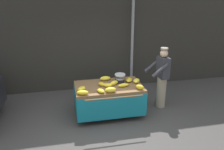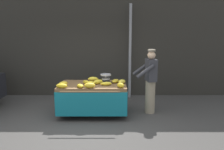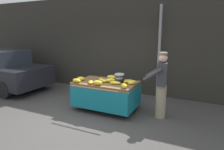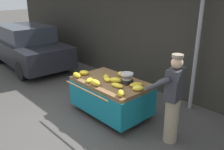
{
  "view_description": "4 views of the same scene",
  "coord_description": "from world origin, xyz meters",
  "px_view_note": "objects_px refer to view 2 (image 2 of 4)",
  "views": [
    {
      "loc": [
        -0.92,
        -4.63,
        3.21
      ],
      "look_at": [
        0.24,
        0.83,
        1.15
      ],
      "focal_mm": 38.24,
      "sensor_mm": 36.0,
      "label": 1
    },
    {
      "loc": [
        0.68,
        -4.72,
        2.13
      ],
      "look_at": [
        0.66,
        0.94,
        1.06
      ],
      "focal_mm": 35.81,
      "sensor_mm": 36.0,
      "label": 2
    },
    {
      "loc": [
        2.7,
        -3.94,
        2.2
      ],
      "look_at": [
        0.37,
        0.91,
        1.05
      ],
      "focal_mm": 32.14,
      "sensor_mm": 36.0,
      "label": 3
    },
    {
      "loc": [
        3.79,
        -2.37,
        2.76
      ],
      "look_at": [
        0.36,
        0.79,
        1.05
      ],
      "focal_mm": 38.06,
      "sensor_mm": 36.0,
      "label": 4
    }
  ],
  "objects_px": {
    "weighing_scale": "(106,78)",
    "banana_bunch_4": "(62,86)",
    "street_pole": "(131,52)",
    "vendor_person": "(151,81)",
    "banana_bunch_5": "(121,85)",
    "banana_bunch_7": "(98,82)",
    "banana_bunch_8": "(116,81)",
    "banana_bunch_2": "(91,83)",
    "banana_bunch_1": "(94,79)",
    "banana_cart": "(93,92)",
    "banana_bunch_11": "(90,85)",
    "banana_bunch_0": "(81,86)",
    "banana_bunch_9": "(122,82)",
    "banana_bunch_3": "(64,84)",
    "banana_bunch_6": "(86,82)",
    "banana_bunch_10": "(107,84)"
  },
  "relations": [
    {
      "from": "street_pole",
      "to": "banana_bunch_11",
      "type": "distance_m",
      "value": 2.41
    },
    {
      "from": "banana_bunch_2",
      "to": "vendor_person",
      "type": "height_order",
      "value": "vendor_person"
    },
    {
      "from": "banana_bunch_11",
      "to": "banana_bunch_5",
      "type": "bearing_deg",
      "value": 1.88
    },
    {
      "from": "banana_cart",
      "to": "banana_bunch_0",
      "type": "bearing_deg",
      "value": -124.29
    },
    {
      "from": "banana_bunch_7",
      "to": "banana_bunch_8",
      "type": "distance_m",
      "value": 0.48
    },
    {
      "from": "banana_bunch_5",
      "to": "vendor_person",
      "type": "distance_m",
      "value": 0.96
    },
    {
      "from": "banana_bunch_0",
      "to": "banana_bunch_9",
      "type": "height_order",
      "value": "banana_bunch_9"
    },
    {
      "from": "banana_bunch_4",
      "to": "banana_bunch_9",
      "type": "bearing_deg",
      "value": 17.47
    },
    {
      "from": "banana_bunch_2",
      "to": "banana_bunch_7",
      "type": "height_order",
      "value": "banana_bunch_7"
    },
    {
      "from": "banana_bunch_3",
      "to": "weighing_scale",
      "type": "bearing_deg",
      "value": 18.79
    },
    {
      "from": "weighing_scale",
      "to": "banana_bunch_5",
      "type": "xyz_separation_m",
      "value": [
        0.37,
        -0.55,
        -0.06
      ]
    },
    {
      "from": "banana_cart",
      "to": "banana_bunch_7",
      "type": "distance_m",
      "value": 0.31
    },
    {
      "from": "banana_bunch_2",
      "to": "banana_bunch_9",
      "type": "relative_size",
      "value": 0.97
    },
    {
      "from": "weighing_scale",
      "to": "banana_bunch_9",
      "type": "bearing_deg",
      "value": -14.8
    },
    {
      "from": "weighing_scale",
      "to": "banana_bunch_8",
      "type": "bearing_deg",
      "value": 3.92
    },
    {
      "from": "banana_bunch_0",
      "to": "banana_bunch_11",
      "type": "xyz_separation_m",
      "value": [
        0.23,
        -0.03,
        0.02
      ]
    },
    {
      "from": "banana_bunch_0",
      "to": "banana_bunch_5",
      "type": "relative_size",
      "value": 1.12
    },
    {
      "from": "weighing_scale",
      "to": "banana_bunch_9",
      "type": "height_order",
      "value": "weighing_scale"
    },
    {
      "from": "banana_bunch_6",
      "to": "banana_bunch_8",
      "type": "distance_m",
      "value": 0.79
    },
    {
      "from": "banana_bunch_1",
      "to": "banana_bunch_2",
      "type": "xyz_separation_m",
      "value": [
        -0.02,
        -0.45,
        -0.01
      ]
    },
    {
      "from": "banana_cart",
      "to": "vendor_person",
      "type": "distance_m",
      "value": 1.54
    },
    {
      "from": "banana_bunch_1",
      "to": "banana_bunch_2",
      "type": "relative_size",
      "value": 1.28
    },
    {
      "from": "banana_bunch_0",
      "to": "banana_bunch_10",
      "type": "height_order",
      "value": "banana_bunch_10"
    },
    {
      "from": "banana_bunch_6",
      "to": "banana_bunch_0",
      "type": "bearing_deg",
      "value": -102.82
    },
    {
      "from": "weighing_scale",
      "to": "banana_bunch_2",
      "type": "relative_size",
      "value": 1.25
    },
    {
      "from": "weighing_scale",
      "to": "banana_bunch_4",
      "type": "bearing_deg",
      "value": -151.23
    },
    {
      "from": "banana_bunch_5",
      "to": "banana_bunch_2",
      "type": "bearing_deg",
      "value": 156.79
    },
    {
      "from": "banana_bunch_8",
      "to": "banana_bunch_3",
      "type": "bearing_deg",
      "value": -163.97
    },
    {
      "from": "banana_bunch_6",
      "to": "vendor_person",
      "type": "xyz_separation_m",
      "value": [
        1.69,
        0.12,
        -0.0
      ]
    },
    {
      "from": "banana_bunch_7",
      "to": "banana_bunch_8",
      "type": "xyz_separation_m",
      "value": [
        0.45,
        0.17,
        -0.01
      ]
    },
    {
      "from": "banana_bunch_1",
      "to": "banana_bunch_3",
      "type": "bearing_deg",
      "value": -139.9
    },
    {
      "from": "banana_bunch_4",
      "to": "banana_bunch_1",
      "type": "bearing_deg",
      "value": 49.36
    },
    {
      "from": "banana_bunch_1",
      "to": "vendor_person",
      "type": "xyz_separation_m",
      "value": [
        1.53,
        -0.25,
        -0.01
      ]
    },
    {
      "from": "street_pole",
      "to": "banana_bunch_5",
      "type": "distance_m",
      "value": 2.15
    },
    {
      "from": "street_pole",
      "to": "banana_bunch_8",
      "type": "bearing_deg",
      "value": -108.94
    },
    {
      "from": "banana_bunch_8",
      "to": "banana_bunch_11",
      "type": "height_order",
      "value": "banana_bunch_11"
    },
    {
      "from": "banana_bunch_2",
      "to": "banana_bunch_5",
      "type": "xyz_separation_m",
      "value": [
        0.75,
        -0.32,
        0.01
      ]
    },
    {
      "from": "street_pole",
      "to": "banana_cart",
      "type": "height_order",
      "value": "street_pole"
    },
    {
      "from": "banana_bunch_1",
      "to": "banana_cart",
      "type": "bearing_deg",
      "value": -87.05
    },
    {
      "from": "banana_bunch_0",
      "to": "street_pole",
      "type": "bearing_deg",
      "value": 55.95
    },
    {
      "from": "banana_bunch_2",
      "to": "vendor_person",
      "type": "bearing_deg",
      "value": 7.46
    },
    {
      "from": "street_pole",
      "to": "banana_bunch_9",
      "type": "xyz_separation_m",
      "value": [
        -0.33,
        -1.58,
        -0.64
      ]
    },
    {
      "from": "banana_bunch_9",
      "to": "banana_bunch_11",
      "type": "bearing_deg",
      "value": -149.84
    },
    {
      "from": "banana_bunch_0",
      "to": "banana_bunch_8",
      "type": "relative_size",
      "value": 0.79
    },
    {
      "from": "banana_bunch_5",
      "to": "banana_bunch_8",
      "type": "bearing_deg",
      "value": 101.75
    },
    {
      "from": "banana_bunch_1",
      "to": "banana_bunch_5",
      "type": "height_order",
      "value": "banana_bunch_5"
    },
    {
      "from": "banana_bunch_0",
      "to": "banana_bunch_9",
      "type": "distance_m",
      "value": 1.11
    },
    {
      "from": "street_pole",
      "to": "vendor_person",
      "type": "bearing_deg",
      "value": -74.09
    },
    {
      "from": "banana_bunch_5",
      "to": "vendor_person",
      "type": "relative_size",
      "value": 0.12
    },
    {
      "from": "banana_cart",
      "to": "street_pole",
      "type": "bearing_deg",
      "value": 56.01
    }
  ]
}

